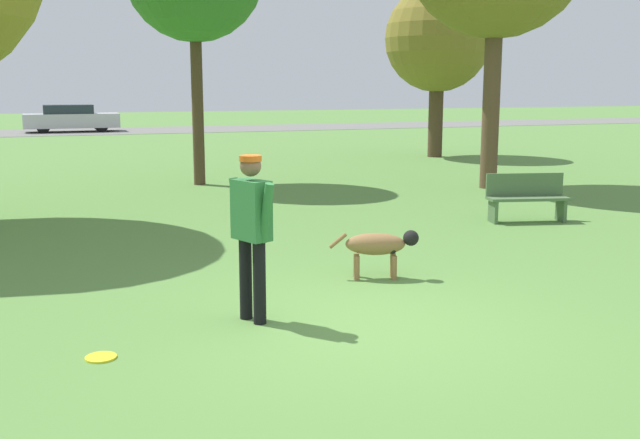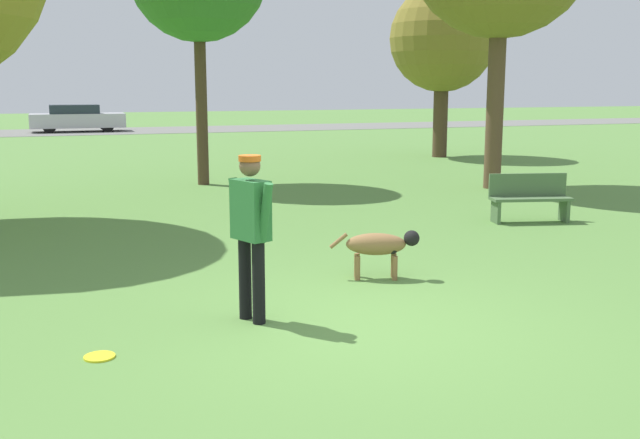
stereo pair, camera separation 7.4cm
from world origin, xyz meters
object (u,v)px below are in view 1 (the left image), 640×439
dog (380,245)px  tree_far_right (438,39)px  parked_car_silver (71,118)px  park_bench (526,196)px  frisbee (101,357)px  person (252,224)px

dog → tree_far_right: 16.52m
dog → parked_car_silver: 31.86m
dog → park_bench: (4.08, 2.71, 0.03)m
dog → tree_far_right: (8.36, 13.84, 3.39)m
parked_car_silver → park_bench: 29.79m
frisbee → park_bench: park_bench is taller
dog → person: bearing=-130.0°
person → dog: (1.92, 1.11, -0.59)m
parked_car_silver → frisbee: bearing=-91.9°
parked_car_silver → dog: bearing=-85.7°
dog → parked_car_silver: bearing=114.5°
frisbee → tree_far_right: size_ratio=0.05×
person → tree_far_right: bearing=122.8°
frisbee → park_bench: bearing=30.2°
person → parked_car_silver: bearing=158.4°
person → frisbee: bearing=-92.4°
park_bench → frisbee: bearing=-136.2°
person → dog: bearing=97.4°
dog → frisbee: (-3.46, -1.68, -0.41)m
person → parked_car_silver: 32.88m
person → parked_car_silver: (-0.61, 32.87, -0.32)m
person → parked_car_silver: person is taller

